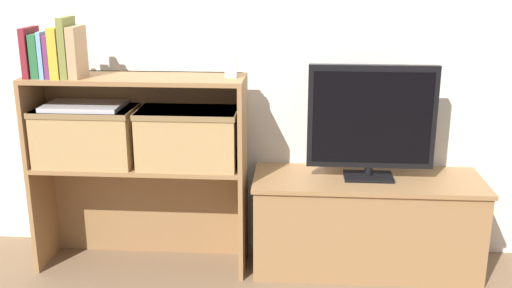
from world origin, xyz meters
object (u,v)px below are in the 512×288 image
Objects in this scene: tv at (371,120)px; book_skyblue at (47,54)px; tv_stand at (366,223)px; book_mustard at (59,52)px; storage_basket_left at (86,134)px; storage_basket_right at (188,136)px; book_maroon at (31,52)px; baby_monitor at (231,66)px; book_forest at (39,55)px; laptop at (84,106)px; book_olive at (68,47)px; book_tan at (77,52)px; book_plum at (52,55)px.

tv is 2.84× the size of book_skyblue.
book_mustard reaches higher than tv_stand.
storage_basket_left is 1.00× the size of storage_basket_right.
book_maroon is 1.71× the size of baby_monitor.
book_forest is 0.42× the size of storage_basket_right.
tv reaches higher than laptop.
book_olive is at bearing -0.00° from book_mustard.
book_skyblue reaches higher than baby_monitor.
baby_monitor is 0.37m from storage_basket_right.
book_forest is (0.04, 0.00, -0.01)m from book_maroon.
storage_basket_right is at bearing -175.90° from tv_stand.
tv_stand is at bearing 3.58° from book_tan.
book_tan is at bearing -96.85° from storage_basket_left.
storage_basket_right is (0.68, 0.02, -0.37)m from book_maroon.
book_skyblue is at bearing -176.76° from tv_stand.
storage_basket_left is 0.47m from storage_basket_right.
book_forest reaches higher than storage_basket_left.
laptop is (0.00, 0.02, -0.24)m from book_tan.
book_maroon is at bearing -176.97° from tv.
book_plum is 0.42× the size of storage_basket_left.
book_plum is (0.09, 0.00, -0.01)m from book_maroon.
book_maroon is 0.87m from baby_monitor.
book_forest is (-1.45, -0.08, 0.28)m from tv.
baby_monitor is at bearing -176.15° from tv.
baby_monitor is (-0.62, -0.04, 0.73)m from tv_stand.
book_olive reaches higher than storage_basket_right.
book_mustard is at bearing 180.00° from book_olive.
book_skyblue is 0.58× the size of laptop.
laptop is (0.17, 0.02, -0.23)m from book_forest.
book_forest is 0.94× the size of book_skyblue.
book_mustard is 0.75m from baby_monitor.
book_tan is at bearing -176.80° from baby_monitor.
book_mustard reaches higher than book_maroon.
tv is (0.00, -0.00, 0.50)m from tv_stand.
laptop is (0.14, 0.02, -0.23)m from book_skyblue.
storage_basket_left is (0.04, 0.02, -0.39)m from book_olive.
book_tan is 0.67m from baby_monitor.
book_maroon is 0.17m from book_olive.
book_plum is (0.02, 0.00, -0.01)m from book_skyblue.
laptop is at bearing 10.86° from book_plum.
baby_monitor is (0.74, 0.04, -0.06)m from book_mustard.
book_olive reaches higher than book_mustard.
book_olive is at bearing 0.00° from book_skyblue.
laptop is (0.08, 0.02, -0.24)m from book_mustard.
book_forest is (-1.45, -0.08, 0.78)m from tv_stand.
baby_monitor is 0.68m from laptop.
book_skyblue is at bearing -176.82° from tv.
tv_stand is 5.24× the size of book_skyblue.
storage_basket_right is (-0.19, -0.02, -0.31)m from baby_monitor.
tv_stand is 1.35m from storage_basket_left.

